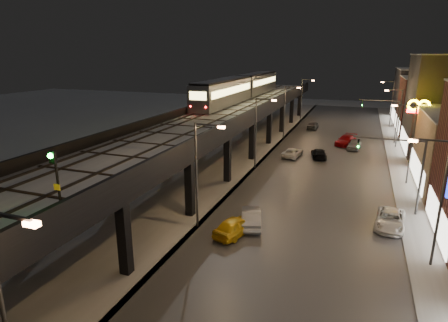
% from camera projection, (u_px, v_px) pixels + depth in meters
% --- Properties ---
extents(road_surface, '(17.00, 120.00, 0.06)m').
position_uv_depth(road_surface, '(323.00, 166.00, 48.97)').
color(road_surface, '#46474D').
rests_on(road_surface, ground).
extents(sidewalk_right, '(4.00, 120.00, 0.14)m').
position_uv_depth(sidewalk_right, '(407.00, 174.00, 45.63)').
color(sidewalk_right, '#9FA1A8').
rests_on(sidewalk_right, ground).
extents(under_viaduct_pavement, '(11.00, 120.00, 0.06)m').
position_uv_depth(under_viaduct_pavement, '(227.00, 156.00, 53.45)').
color(under_viaduct_pavement, '#9FA1A8').
rests_on(under_viaduct_pavement, ground).
extents(elevated_viaduct, '(9.00, 100.00, 6.30)m').
position_uv_depth(elevated_viaduct, '(219.00, 121.00, 49.06)').
color(elevated_viaduct, black).
rests_on(elevated_viaduct, ground).
extents(viaduct_trackbed, '(8.40, 100.00, 0.32)m').
position_uv_depth(viaduct_trackbed, '(219.00, 116.00, 48.96)').
color(viaduct_trackbed, '#B2B7C1').
rests_on(viaduct_trackbed, elevated_viaduct).
extents(viaduct_parapet_streetside, '(0.30, 100.00, 1.10)m').
position_uv_depth(viaduct_parapet_streetside, '(251.00, 114.00, 47.41)').
color(viaduct_parapet_streetside, black).
rests_on(viaduct_parapet_streetside, elevated_viaduct).
extents(viaduct_parapet_far, '(0.30, 100.00, 1.10)m').
position_uv_depth(viaduct_parapet_far, '(189.00, 110.00, 50.30)').
color(viaduct_parapet_far, black).
rests_on(viaduct_parapet_far, elevated_viaduct).
extents(building_e, '(12.20, 12.20, 10.16)m').
position_uv_depth(building_e, '(437.00, 107.00, 66.42)').
color(building_e, '#5A2C21').
rests_on(building_e, ground).
extents(building_f, '(12.20, 16.20, 11.16)m').
position_uv_depth(building_f, '(426.00, 96.00, 78.90)').
color(building_f, '#26252B').
rests_on(building_f, ground).
extents(streetlight_left_0, '(2.57, 0.28, 9.00)m').
position_uv_depth(streetlight_left_0, '(6.00, 302.00, 14.10)').
color(streetlight_left_0, '#38383A').
rests_on(streetlight_left_0, ground).
extents(streetlight_left_1, '(2.57, 0.28, 9.00)m').
position_uv_depth(streetlight_left_1, '(199.00, 169.00, 30.33)').
color(streetlight_left_1, '#38383A').
rests_on(streetlight_left_1, ground).
extents(streetlight_right_1, '(2.56, 0.28, 9.00)m').
position_uv_depth(streetlight_right_1, '(438.00, 195.00, 24.63)').
color(streetlight_right_1, '#38383A').
rests_on(streetlight_right_1, ground).
extents(streetlight_left_2, '(2.57, 0.28, 9.00)m').
position_uv_depth(streetlight_left_2, '(258.00, 128.00, 46.55)').
color(streetlight_left_2, '#38383A').
rests_on(streetlight_left_2, ground).
extents(streetlight_right_2, '(2.56, 0.28, 9.00)m').
position_uv_depth(streetlight_right_2, '(410.00, 139.00, 40.85)').
color(streetlight_right_2, '#38383A').
rests_on(streetlight_right_2, ground).
extents(streetlight_left_3, '(2.57, 0.28, 9.00)m').
position_uv_depth(streetlight_left_3, '(286.00, 109.00, 62.77)').
color(streetlight_left_3, '#38383A').
rests_on(streetlight_left_3, ground).
extents(streetlight_right_3, '(2.56, 0.28, 9.00)m').
position_uv_depth(streetlight_right_3, '(398.00, 114.00, 57.07)').
color(streetlight_right_3, '#38383A').
rests_on(streetlight_right_3, ground).
extents(streetlight_left_4, '(2.57, 0.28, 9.00)m').
position_uv_depth(streetlight_left_4, '(303.00, 97.00, 79.00)').
color(streetlight_left_4, '#38383A').
rests_on(streetlight_left_4, ground).
extents(streetlight_right_4, '(2.56, 0.28, 9.00)m').
position_uv_depth(streetlight_right_4, '(391.00, 101.00, 73.30)').
color(streetlight_right_4, '#38383A').
rests_on(streetlight_right_4, ground).
extents(traffic_light_rig_a, '(6.10, 0.34, 7.00)m').
position_uv_depth(traffic_light_rig_a, '(408.00, 167.00, 33.24)').
color(traffic_light_rig_a, '#38383A').
rests_on(traffic_light_rig_a, ground).
extents(traffic_light_rig_b, '(6.10, 0.34, 7.00)m').
position_uv_depth(traffic_light_rig_b, '(390.00, 116.00, 60.28)').
color(traffic_light_rig_b, '#38383A').
rests_on(traffic_light_rig_b, ground).
extents(subway_train, '(3.22, 38.82, 3.85)m').
position_uv_depth(subway_train, '(243.00, 87.00, 65.69)').
color(subway_train, gray).
rests_on(subway_train, viaduct_trackbed).
extents(rail_signal, '(0.37, 0.44, 3.16)m').
position_uv_depth(rail_signal, '(55.00, 170.00, 17.97)').
color(rail_signal, black).
rests_on(rail_signal, viaduct_trackbed).
extents(car_taxi, '(2.99, 4.81, 1.53)m').
position_uv_depth(car_taxi, '(235.00, 226.00, 30.26)').
color(car_taxi, gold).
rests_on(car_taxi, ground).
extents(car_near_white, '(2.86, 4.85, 1.51)m').
position_uv_depth(car_near_white, '(251.00, 218.00, 31.89)').
color(car_near_white, gray).
rests_on(car_near_white, ground).
extents(car_mid_silver, '(2.64, 4.80, 1.27)m').
position_uv_depth(car_mid_silver, '(292.00, 153.00, 53.03)').
color(car_mid_silver, silver).
rests_on(car_mid_silver, ground).
extents(car_mid_dark, '(2.77, 4.84, 1.32)m').
position_uv_depth(car_mid_dark, '(319.00, 154.00, 52.47)').
color(car_mid_dark, black).
rests_on(car_mid_dark, ground).
extents(car_far_white, '(1.88, 4.52, 1.53)m').
position_uv_depth(car_far_white, '(313.00, 125.00, 72.59)').
color(car_far_white, '#494B4D').
rests_on(car_far_white, ground).
extents(car_onc_dark, '(2.77, 5.13, 1.37)m').
position_uv_depth(car_onc_dark, '(390.00, 220.00, 31.53)').
color(car_onc_dark, silver).
rests_on(car_onc_dark, ground).
extents(car_onc_white, '(3.59, 5.68, 1.53)m').
position_uv_depth(car_onc_white, '(346.00, 141.00, 59.91)').
color(car_onc_white, maroon).
rests_on(car_onc_white, ground).
extents(car_onc_red, '(2.26, 4.50, 1.47)m').
position_uv_depth(car_onc_red, '(354.00, 145.00, 57.20)').
color(car_onc_red, gray).
rests_on(car_onc_red, ground).
extents(sign_mcdonalds, '(2.62, 0.39, 8.82)m').
position_uv_depth(sign_mcdonalds, '(417.00, 114.00, 45.96)').
color(sign_mcdonalds, '#38383A').
rests_on(sign_mcdonalds, ground).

